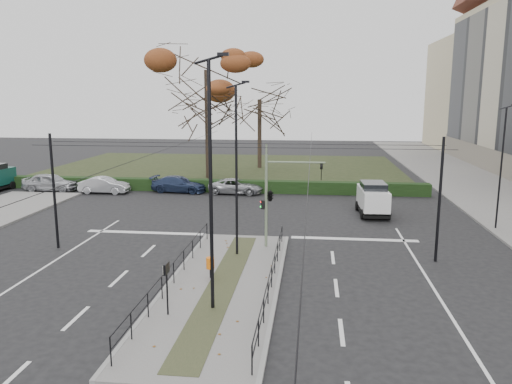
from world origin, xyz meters
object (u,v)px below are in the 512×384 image
streetlamp_sidewalk (501,166)px  parked_car_second (104,185)px  streetlamp_median_near (211,184)px  parked_car_third (179,184)px  info_panel (166,274)px  rust_tree (206,70)px  traffic_light (272,194)px  parked_car_first (50,182)px  bare_tree_near (209,111)px  litter_bin (210,263)px  streetlamp_median_far (237,169)px  bare_tree_center (260,104)px  parked_car_fourth (236,186)px  white_van (373,198)px

streetlamp_sidewalk → parked_car_second: bearing=163.0°
streetlamp_median_near → parked_car_third: bearing=108.1°
info_panel → streetlamp_median_near: (1.51, 0.73, 3.13)m
streetlamp_median_near → parked_car_third: size_ratio=1.98×
rust_tree → traffic_light: bearing=-70.1°
rust_tree → info_panel: bearing=-80.7°
traffic_light → rust_tree: 24.67m
streetlamp_median_near → parked_car_first: size_ratio=2.02×
traffic_light → parked_car_third: traffic_light is taller
parked_car_first → bare_tree_near: (12.24, 6.64, 5.76)m
info_panel → streetlamp_sidewalk: 21.26m
litter_bin → streetlamp_sidewalk: 18.48m
streetlamp_median_far → streetlamp_sidewalk: bearing=24.8°
streetlamp_median_far → parked_car_first: bearing=139.6°
streetlamp_median_far → parked_car_second: (-13.39, 15.24, -3.75)m
parked_car_third → parked_car_second: bearing=106.6°
parked_car_first → bare_tree_center: size_ratio=0.46×
info_panel → bare_tree_near: bare_tree_near is taller
streetlamp_median_near → parked_car_first: 28.87m
streetlamp_sidewalk → traffic_light: bearing=-158.1°
info_panel → streetlamp_median_near: bearing=25.8°
bare_tree_center → bare_tree_near: (-3.73, -8.98, -0.49)m
litter_bin → parked_car_first: parked_car_first is taller
parked_car_fourth → rust_tree: rust_tree is taller
litter_bin → streetlamp_median_far: (0.66, 3.39, 3.62)m
info_panel → parked_car_fourth: bearing=92.8°
streetlamp_median_far → rust_tree: (-6.47, 23.63, 5.87)m
streetlamp_sidewalk → rust_tree: 27.72m
streetlamp_median_near → traffic_light: bearing=79.4°
parked_car_fourth → bare_tree_center: bare_tree_center is taller
streetlamp_sidewalk → streetlamp_median_far: bearing=-155.2°
rust_tree → streetlamp_sidewalk: bearing=-38.9°
white_van → parked_car_second: bearing=165.8°
info_panel → streetlamp_median_far: streetlamp_median_far is taller
traffic_light → white_van: 10.56m
parked_car_first → streetlamp_median_near: bearing=-140.2°
parked_car_second → bare_tree_near: size_ratio=0.44×
streetlamp_median_far → info_panel: bearing=-101.3°
streetlamp_median_near → bare_tree_near: bare_tree_near is taller
parked_car_fourth → white_van: 12.09m
streetlamp_median_near → bare_tree_near: size_ratio=0.99×
parked_car_second → white_van: white_van is taller
white_van → parked_car_third: bearing=156.7°
traffic_light → bare_tree_near: 22.28m
bare_tree_near → info_panel: bearing=-81.2°
parked_car_second → white_van: 21.72m
parked_car_fourth → bare_tree_near: bare_tree_near is taller
streetlamp_median_near → rust_tree: 31.27m
parked_car_second → rust_tree: 14.52m
litter_bin → rust_tree: 29.22m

